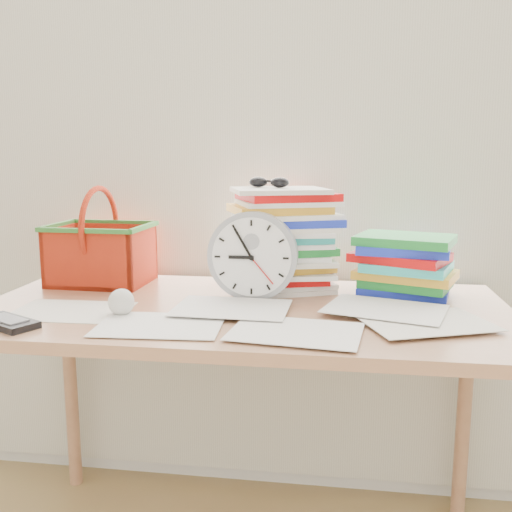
% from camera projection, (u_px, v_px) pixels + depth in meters
% --- Properties ---
extents(curtain, '(2.40, 0.01, 2.50)m').
position_uv_depth(curtain, '(262.00, 104.00, 1.78)').
color(curtain, silver).
rests_on(curtain, room_shell).
extents(desk, '(1.40, 0.70, 0.75)m').
position_uv_depth(desk, '(242.00, 333.00, 1.52)').
color(desk, '#A36E4C').
rests_on(desk, ground).
extents(paper_stack, '(0.37, 0.33, 0.30)m').
position_uv_depth(paper_stack, '(284.00, 239.00, 1.67)').
color(paper_stack, white).
rests_on(paper_stack, desk).
extents(clock, '(0.25, 0.05, 0.25)m').
position_uv_depth(clock, '(253.00, 256.00, 1.56)').
color(clock, '#989CA3').
rests_on(clock, desk).
extents(sunglasses, '(0.17, 0.16, 0.03)m').
position_uv_depth(sunglasses, '(269.00, 182.00, 1.65)').
color(sunglasses, black).
rests_on(sunglasses, paper_stack).
extents(book_stack, '(0.34, 0.30, 0.17)m').
position_uv_depth(book_stack, '(403.00, 265.00, 1.61)').
color(book_stack, white).
rests_on(book_stack, desk).
extents(basket, '(0.30, 0.24, 0.29)m').
position_uv_depth(basket, '(100.00, 236.00, 1.75)').
color(basket, red).
rests_on(basket, desk).
extents(crumpled_ball, '(0.07, 0.07, 0.07)m').
position_uv_depth(crumpled_ball, '(121.00, 302.00, 1.42)').
color(crumpled_ball, silver).
rests_on(crumpled_ball, desk).
extents(calculator, '(0.18, 0.14, 0.02)m').
position_uv_depth(calculator, '(7.00, 323.00, 1.33)').
color(calculator, black).
rests_on(calculator, desk).
extents(scattered_papers, '(1.26, 0.42, 0.02)m').
position_uv_depth(scattered_papers, '(242.00, 304.00, 1.50)').
color(scattered_papers, white).
rests_on(scattered_papers, desk).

